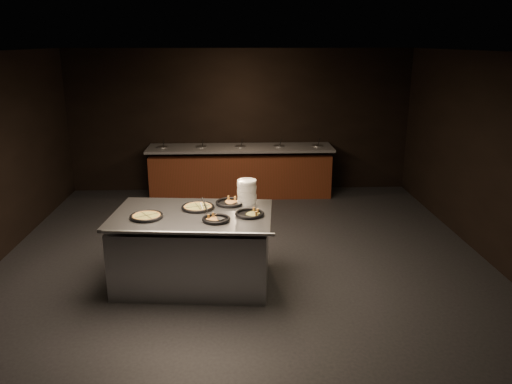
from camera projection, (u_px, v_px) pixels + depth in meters
room at (243, 169)px, 6.43m from camera, size 7.02×8.02×2.92m
salad_bar at (241, 174)px, 10.12m from camera, size 3.70×0.83×1.18m
serving_counter at (193, 250)px, 6.41m from camera, size 2.10×1.45×0.96m
plate_stack at (247, 192)px, 6.60m from camera, size 0.25×0.25×0.32m
pan_veggie_whole at (146, 216)px, 6.10m from camera, size 0.41×0.41×0.04m
pan_cheese_whole at (198, 207)px, 6.44m from camera, size 0.43×0.43×0.04m
pan_cheese_slices_a at (230, 203)px, 6.62m from camera, size 0.39×0.39×0.04m
pan_cheese_slices_b at (216, 219)px, 6.01m from camera, size 0.34×0.34×0.04m
pan_veggie_slices at (250, 214)px, 6.20m from camera, size 0.36×0.36×0.04m
server_left at (203, 205)px, 6.33m from camera, size 0.20×0.30×0.16m
server_right at (212, 213)px, 6.07m from camera, size 0.27×0.23×0.16m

